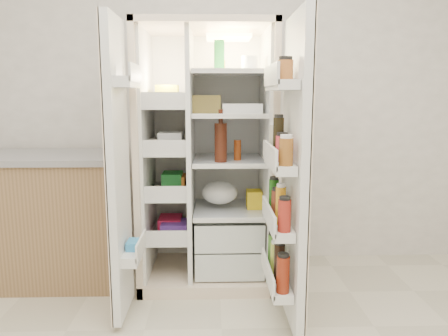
{
  "coord_description": "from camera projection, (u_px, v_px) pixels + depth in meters",
  "views": [
    {
      "loc": [
        -0.05,
        -1.36,
        1.33
      ],
      "look_at": [
        0.02,
        1.25,
        0.88
      ],
      "focal_mm": 34.0,
      "sensor_mm": 36.0,
      "label": 1
    }
  ],
  "objects": [
    {
      "name": "refrigerator",
      "position": [
        209.0,
        177.0,
        3.07
      ],
      "size": [
        0.92,
        0.7,
        1.8
      ],
      "color": "beige",
      "rests_on": "floor"
    },
    {
      "name": "fridge_door",
      "position": [
        291.0,
        178.0,
        2.38
      ],
      "size": [
        0.17,
        0.58,
        1.72
      ],
      "color": "silver",
      "rests_on": "floor"
    },
    {
      "name": "kitchen_counter",
      "position": [
        32.0,
        217.0,
        3.06
      ],
      "size": [
        1.27,
        0.68,
        0.92
      ],
      "color": "olive",
      "rests_on": "floor"
    },
    {
      "name": "freezer_door",
      "position": [
        119.0,
        172.0,
        2.44
      ],
      "size": [
        0.15,
        0.4,
        1.72
      ],
      "color": "silver",
      "rests_on": "floor"
    },
    {
      "name": "wall_back",
      "position": [
        218.0,
        93.0,
        3.31
      ],
      "size": [
        4.0,
        0.02,
        2.7
      ],
      "primitive_type": "cube",
      "color": "white",
      "rests_on": "floor"
    }
  ]
}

